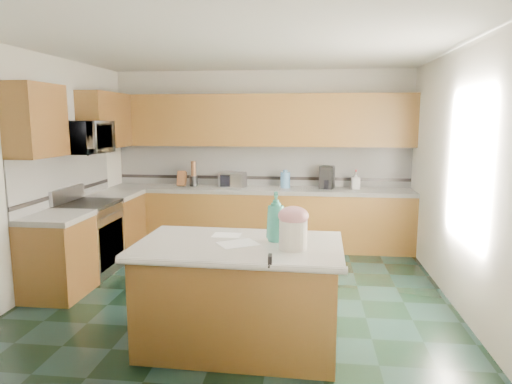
# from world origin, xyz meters

# --- Properties ---
(floor) EXTENTS (4.60, 4.60, 0.00)m
(floor) POSITION_xyz_m (0.00, 0.00, 0.00)
(floor) COLOR black
(floor) RESTS_ON ground
(ceiling) EXTENTS (4.60, 4.60, 0.00)m
(ceiling) POSITION_xyz_m (0.00, 0.00, 2.70)
(ceiling) COLOR white
(ceiling) RESTS_ON ground
(wall_back) EXTENTS (4.60, 0.04, 2.70)m
(wall_back) POSITION_xyz_m (0.00, 2.32, 1.35)
(wall_back) COLOR white
(wall_back) RESTS_ON ground
(wall_front) EXTENTS (4.60, 0.04, 2.70)m
(wall_front) POSITION_xyz_m (0.00, -2.32, 1.35)
(wall_front) COLOR white
(wall_front) RESTS_ON ground
(wall_left) EXTENTS (0.04, 4.60, 2.70)m
(wall_left) POSITION_xyz_m (-2.32, 0.00, 1.35)
(wall_left) COLOR white
(wall_left) RESTS_ON ground
(wall_right) EXTENTS (0.04, 4.60, 2.70)m
(wall_right) POSITION_xyz_m (2.32, 0.00, 1.35)
(wall_right) COLOR white
(wall_right) RESTS_ON ground
(back_base_cab) EXTENTS (4.60, 0.60, 0.86)m
(back_base_cab) POSITION_xyz_m (0.00, 2.00, 0.43)
(back_base_cab) COLOR #37200D
(back_base_cab) RESTS_ON ground
(back_countertop) EXTENTS (4.60, 0.64, 0.06)m
(back_countertop) POSITION_xyz_m (0.00, 2.00, 0.89)
(back_countertop) COLOR white
(back_countertop) RESTS_ON back_base_cab
(back_upper_cab) EXTENTS (4.60, 0.33, 0.78)m
(back_upper_cab) POSITION_xyz_m (0.00, 2.13, 1.94)
(back_upper_cab) COLOR #37200D
(back_upper_cab) RESTS_ON wall_back
(back_backsplash) EXTENTS (4.60, 0.02, 0.63)m
(back_backsplash) POSITION_xyz_m (0.00, 2.29, 1.24)
(back_backsplash) COLOR silver
(back_backsplash) RESTS_ON back_countertop
(back_accent_band) EXTENTS (4.60, 0.01, 0.05)m
(back_accent_band) POSITION_xyz_m (0.00, 2.28, 1.04)
(back_accent_band) COLOR black
(back_accent_band) RESTS_ON back_countertop
(left_base_cab_rear) EXTENTS (0.60, 0.82, 0.86)m
(left_base_cab_rear) POSITION_xyz_m (-2.00, 1.29, 0.43)
(left_base_cab_rear) COLOR #37200D
(left_base_cab_rear) RESTS_ON ground
(left_counter_rear) EXTENTS (0.64, 0.82, 0.06)m
(left_counter_rear) POSITION_xyz_m (-2.00, 1.29, 0.89)
(left_counter_rear) COLOR white
(left_counter_rear) RESTS_ON left_base_cab_rear
(left_base_cab_front) EXTENTS (0.60, 0.72, 0.86)m
(left_base_cab_front) POSITION_xyz_m (-2.00, -0.24, 0.43)
(left_base_cab_front) COLOR #37200D
(left_base_cab_front) RESTS_ON ground
(left_counter_front) EXTENTS (0.64, 0.72, 0.06)m
(left_counter_front) POSITION_xyz_m (-2.00, -0.24, 0.89)
(left_counter_front) COLOR white
(left_counter_front) RESTS_ON left_base_cab_front
(left_backsplash) EXTENTS (0.02, 2.30, 0.63)m
(left_backsplash) POSITION_xyz_m (-2.29, 0.55, 1.24)
(left_backsplash) COLOR silver
(left_backsplash) RESTS_ON wall_left
(left_accent_band) EXTENTS (0.01, 2.30, 0.05)m
(left_accent_band) POSITION_xyz_m (-2.28, 0.55, 1.04)
(left_accent_band) COLOR black
(left_accent_band) RESTS_ON wall_left
(left_upper_cab_rear) EXTENTS (0.33, 1.09, 0.78)m
(left_upper_cab_rear) POSITION_xyz_m (-2.13, 1.42, 1.94)
(left_upper_cab_rear) COLOR #37200D
(left_upper_cab_rear) RESTS_ON wall_left
(left_upper_cab_front) EXTENTS (0.33, 0.72, 0.78)m
(left_upper_cab_front) POSITION_xyz_m (-2.13, -0.24, 1.94)
(left_upper_cab_front) COLOR #37200D
(left_upper_cab_front) RESTS_ON wall_left
(range_body) EXTENTS (0.60, 0.76, 0.88)m
(range_body) POSITION_xyz_m (-2.00, 0.50, 0.44)
(range_body) COLOR #B7B7BC
(range_body) RESTS_ON ground
(range_oven_door) EXTENTS (0.02, 0.68, 0.55)m
(range_oven_door) POSITION_xyz_m (-1.71, 0.50, 0.40)
(range_oven_door) COLOR black
(range_oven_door) RESTS_ON range_body
(range_cooktop) EXTENTS (0.62, 0.78, 0.04)m
(range_cooktop) POSITION_xyz_m (-2.00, 0.50, 0.90)
(range_cooktop) COLOR black
(range_cooktop) RESTS_ON range_body
(range_handle) EXTENTS (0.02, 0.66, 0.02)m
(range_handle) POSITION_xyz_m (-1.68, 0.50, 0.78)
(range_handle) COLOR #B7B7BC
(range_handle) RESTS_ON range_body
(range_backguard) EXTENTS (0.06, 0.76, 0.18)m
(range_backguard) POSITION_xyz_m (-2.26, 0.50, 1.02)
(range_backguard) COLOR #B7B7BC
(range_backguard) RESTS_ON range_body
(microwave) EXTENTS (0.50, 0.73, 0.41)m
(microwave) POSITION_xyz_m (-2.00, 0.50, 1.73)
(microwave) COLOR #B7B7BC
(microwave) RESTS_ON wall_left
(island_base) EXTENTS (1.65, 0.97, 0.86)m
(island_base) POSITION_xyz_m (0.18, -1.14, 0.43)
(island_base) COLOR #37200D
(island_base) RESTS_ON ground
(island_top) EXTENTS (1.75, 1.07, 0.06)m
(island_top) POSITION_xyz_m (0.18, -1.14, 0.89)
(island_top) COLOR white
(island_top) RESTS_ON island_base
(island_bullnose) EXTENTS (1.73, 0.10, 0.06)m
(island_bullnose) POSITION_xyz_m (0.18, -1.65, 0.89)
(island_bullnose) COLOR white
(island_bullnose) RESTS_ON island_base
(treat_jar) EXTENTS (0.23, 0.23, 0.24)m
(treat_jar) POSITION_xyz_m (0.64, -1.27, 1.04)
(treat_jar) COLOR silver
(treat_jar) RESTS_ON island_top
(treat_jar_lid) EXTENTS (0.25, 0.25, 0.15)m
(treat_jar_lid) POSITION_xyz_m (0.64, -1.27, 1.19)
(treat_jar_lid) COLOR #CF848B
(treat_jar_lid) RESTS_ON treat_jar
(treat_jar_knob) EXTENTS (0.08, 0.03, 0.03)m
(treat_jar_knob) POSITION_xyz_m (0.64, -1.27, 1.24)
(treat_jar_knob) COLOR tan
(treat_jar_knob) RESTS_ON treat_jar_lid
(treat_jar_knob_end_l) EXTENTS (0.04, 0.04, 0.04)m
(treat_jar_knob_end_l) POSITION_xyz_m (0.60, -1.27, 1.24)
(treat_jar_knob_end_l) COLOR tan
(treat_jar_knob_end_l) RESTS_ON treat_jar_lid
(treat_jar_knob_end_r) EXTENTS (0.04, 0.04, 0.04)m
(treat_jar_knob_end_r) POSITION_xyz_m (0.68, -1.27, 1.24)
(treat_jar_knob_end_r) COLOR tan
(treat_jar_knob_end_r) RESTS_ON treat_jar_lid
(soap_bottle_island) EXTENTS (0.18, 0.18, 0.42)m
(soap_bottle_island) POSITION_xyz_m (0.49, -1.04, 1.13)
(soap_bottle_island) COLOR teal
(soap_bottle_island) RESTS_ON island_top
(paper_sheet_a) EXTENTS (0.39, 0.37, 0.00)m
(paper_sheet_a) POSITION_xyz_m (0.18, -1.16, 0.92)
(paper_sheet_a) COLOR white
(paper_sheet_a) RESTS_ON island_top
(paper_sheet_b) EXTENTS (0.25, 0.19, 0.00)m
(paper_sheet_b) POSITION_xyz_m (0.03, -0.90, 0.92)
(paper_sheet_b) COLOR white
(paper_sheet_b) RESTS_ON island_top
(clamp_body) EXTENTS (0.03, 0.10, 0.09)m
(clamp_body) POSITION_xyz_m (0.49, -1.63, 0.93)
(clamp_body) COLOR black
(clamp_body) RESTS_ON island_top
(clamp_handle) EXTENTS (0.02, 0.07, 0.02)m
(clamp_handle) POSITION_xyz_m (0.49, -1.69, 0.91)
(clamp_handle) COLOR black
(clamp_handle) RESTS_ON island_top
(knife_block) EXTENTS (0.13, 0.17, 0.26)m
(knife_block) POSITION_xyz_m (-1.22, 2.05, 1.04)
(knife_block) COLOR #472814
(knife_block) RESTS_ON back_countertop
(utensil_crock) EXTENTS (0.13, 0.13, 0.16)m
(utensil_crock) POSITION_xyz_m (-1.04, 2.08, 1.00)
(utensil_crock) COLOR black
(utensil_crock) RESTS_ON back_countertop
(utensil_bundle) EXTENTS (0.07, 0.07, 0.23)m
(utensil_bundle) POSITION_xyz_m (-1.04, 2.08, 1.20)
(utensil_bundle) COLOR #472814
(utensil_bundle) RESTS_ON utensil_crock
(toaster_oven) EXTENTS (0.42, 0.32, 0.22)m
(toaster_oven) POSITION_xyz_m (-0.42, 2.05, 1.03)
(toaster_oven) COLOR #B7B7BC
(toaster_oven) RESTS_ON back_countertop
(toaster_oven_door) EXTENTS (0.34, 0.01, 0.18)m
(toaster_oven_door) POSITION_xyz_m (-0.42, 1.93, 1.03)
(toaster_oven_door) COLOR black
(toaster_oven_door) RESTS_ON toaster_oven
(paper_towel) EXTENTS (0.11, 0.11, 0.25)m
(paper_towel) POSITION_xyz_m (0.38, 2.10, 1.04)
(paper_towel) COLOR white
(paper_towel) RESTS_ON back_countertop
(paper_towel_base) EXTENTS (0.16, 0.16, 0.01)m
(paper_towel_base) POSITION_xyz_m (0.38, 2.10, 0.93)
(paper_towel_base) COLOR #B7B7BC
(paper_towel_base) RESTS_ON back_countertop
(water_jug) EXTENTS (0.15, 0.15, 0.24)m
(water_jug) POSITION_xyz_m (0.39, 2.06, 1.04)
(water_jug) COLOR #558CC2
(water_jug) RESTS_ON back_countertop
(water_jug_neck) EXTENTS (0.07, 0.07, 0.03)m
(water_jug_neck) POSITION_xyz_m (0.39, 2.06, 1.18)
(water_jug_neck) COLOR #558CC2
(water_jug_neck) RESTS_ON water_jug
(coffee_maker) EXTENTS (0.24, 0.26, 0.34)m
(coffee_maker) POSITION_xyz_m (1.03, 2.08, 1.09)
(coffee_maker) COLOR black
(coffee_maker) RESTS_ON back_countertop
(coffee_carafe) EXTENTS (0.14, 0.14, 0.14)m
(coffee_carafe) POSITION_xyz_m (1.03, 2.03, 0.99)
(coffee_carafe) COLOR black
(coffee_carafe) RESTS_ON back_countertop
(soap_bottle_back) EXTENTS (0.13, 0.13, 0.26)m
(soap_bottle_back) POSITION_xyz_m (1.45, 2.05, 1.05)
(soap_bottle_back) COLOR white
(soap_bottle_back) RESTS_ON back_countertop
(soap_back_cap) EXTENTS (0.02, 0.02, 0.03)m
(soap_back_cap) POSITION_xyz_m (1.45, 2.05, 1.20)
(soap_back_cap) COLOR red
(soap_back_cap) RESTS_ON soap_bottle_back
(window_light_proxy) EXTENTS (0.02, 1.40, 1.10)m
(window_light_proxy) POSITION_xyz_m (2.29, -0.20, 1.50)
(window_light_proxy) COLOR white
(window_light_proxy) RESTS_ON wall_right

